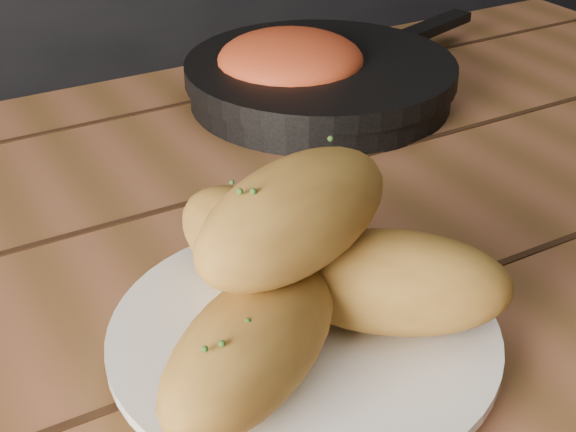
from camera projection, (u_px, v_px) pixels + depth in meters
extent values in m
cube|color=black|center=(151.00, 86.00, 1.71)|extent=(2.80, 0.60, 0.90)
cube|color=brown|center=(215.00, 292.00, 0.61)|extent=(1.47, 0.81, 0.04)
cylinder|color=brown|center=(488.00, 250.00, 1.34)|extent=(0.07, 0.07, 0.71)
cylinder|color=white|center=(303.00, 341.00, 0.52)|extent=(0.23, 0.23, 0.01)
cylinder|color=white|center=(304.00, 332.00, 0.51)|extent=(0.25, 0.25, 0.01)
ellipsoid|color=#AD7E30|center=(252.00, 345.00, 0.44)|extent=(0.17, 0.14, 0.07)
ellipsoid|color=#AD7E30|center=(393.00, 282.00, 0.50)|extent=(0.16, 0.14, 0.07)
ellipsoid|color=#AD7E30|center=(256.00, 246.00, 0.53)|extent=(0.09, 0.15, 0.07)
ellipsoid|color=#AD7E30|center=(295.00, 216.00, 0.46)|extent=(0.16, 0.12, 0.07)
cylinder|color=black|center=(320.00, 87.00, 0.86)|extent=(0.28, 0.28, 0.03)
cylinder|color=black|center=(320.00, 70.00, 0.85)|extent=(0.29, 0.29, 0.02)
cube|color=black|center=(432.00, 27.00, 0.99)|extent=(0.14, 0.07, 0.01)
cylinder|color=white|center=(290.00, 82.00, 0.87)|extent=(0.18, 0.18, 0.04)
ellipsoid|color=red|center=(290.00, 60.00, 0.85)|extent=(0.16, 0.16, 0.05)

